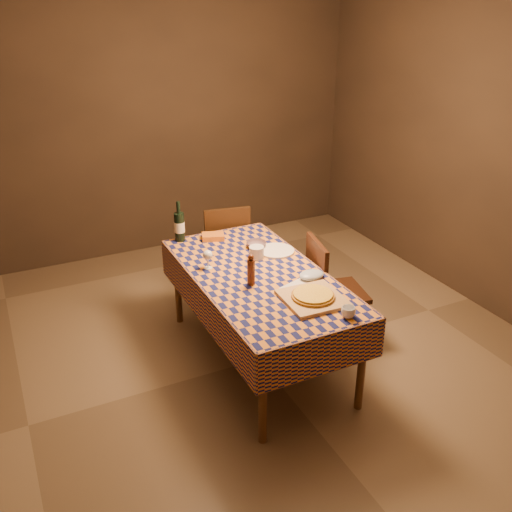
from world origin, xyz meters
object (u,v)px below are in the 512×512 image
at_px(chair_far, 225,245).
at_px(chair_right, 329,286).
at_px(dining_table, 259,283).
at_px(pizza, 313,295).
at_px(wine_bottle, 179,226).
at_px(white_plate, 276,251).
at_px(cutting_board, 313,299).
at_px(bowl, 256,245).

bearing_deg(chair_far, chair_right, -68.48).
xyz_separation_m(dining_table, pizza, (0.16, -0.51, 0.12)).
relative_size(wine_bottle, chair_right, 0.37).
bearing_deg(white_plate, dining_table, -135.49).
relative_size(dining_table, pizza, 4.85).
bearing_deg(wine_bottle, chair_far, 25.61).
distance_m(pizza, chair_far, 1.64).
height_order(chair_far, chair_right, same).
distance_m(cutting_board, chair_far, 1.63).
xyz_separation_m(dining_table, chair_far, (0.19, 1.10, -0.17)).
bearing_deg(pizza, dining_table, 107.40).
bearing_deg(chair_right, white_plate, 136.84).
height_order(dining_table, wine_bottle, wine_bottle).
height_order(dining_table, chair_right, chair_right).
bearing_deg(white_plate, bowl, 128.18).
distance_m(dining_table, chair_far, 1.13).
relative_size(pizza, white_plate, 1.29).
bearing_deg(chair_right, chair_far, 111.52).
height_order(pizza, white_plate, pizza).
relative_size(cutting_board, chair_right, 0.43).
distance_m(pizza, chair_right, 0.75).
xyz_separation_m(dining_table, bowl, (0.19, 0.44, 0.10)).
bearing_deg(chair_far, wine_bottle, -154.39).
distance_m(dining_table, chair_right, 0.65).
bearing_deg(chair_right, dining_table, 179.33).
bearing_deg(chair_right, wine_bottle, 137.75).
bearing_deg(pizza, cutting_board, 90.00).
relative_size(cutting_board, pizza, 1.05).
distance_m(bowl, white_plate, 0.18).
bearing_deg(bowl, chair_right, -45.65).
distance_m(cutting_board, chair_right, 0.74).
xyz_separation_m(cutting_board, chair_far, (0.03, 1.61, -0.26)).
bearing_deg(dining_table, wine_bottle, 110.63).
xyz_separation_m(pizza, white_plate, (0.14, 0.81, -0.03)).
bearing_deg(dining_table, white_plate, 44.51).
bearing_deg(dining_table, cutting_board, -72.60).
distance_m(chair_far, chair_right, 1.19).
height_order(cutting_board, chair_right, chair_right).
bearing_deg(chair_far, dining_table, -99.82).
bearing_deg(pizza, chair_far, 88.91).
bearing_deg(bowl, dining_table, -113.53).
distance_m(white_plate, chair_far, 0.85).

